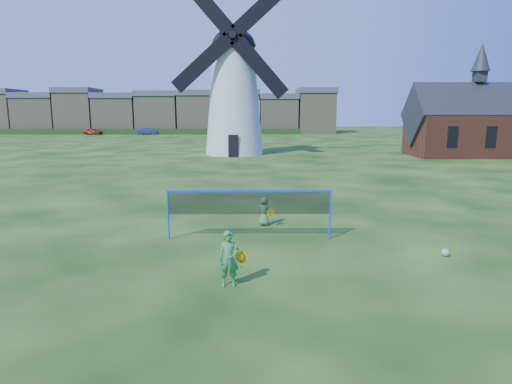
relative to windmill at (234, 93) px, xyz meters
The scene contains 11 objects.
ground 28.76m from the windmill, 86.89° to the right, with size 220.00×220.00×0.00m, color black.
windmill is the anchor object (origin of this frame).
chapel 21.87m from the windmill, ahead, with size 11.60×5.63×9.81m.
badminton_net 28.04m from the windmill, 86.85° to the right, with size 5.05×0.05×1.55m.
player_girl 31.74m from the windmill, 88.02° to the right, with size 0.67×0.36×1.29m.
player_boy 26.54m from the windmill, 85.52° to the right, with size 0.65×0.49×1.01m.
play_ball 30.63m from the windmill, 76.72° to the right, with size 0.22×0.22×0.22m, color green.
terraced_houses 46.92m from the windmill, 110.77° to the left, with size 68.02×8.40×8.39m.
hedge 43.33m from the windmill, 118.41° to the left, with size 62.00×0.80×1.00m, color #193814.
car_left 45.18m from the windmill, 125.90° to the left, with size 1.35×3.35×1.14m, color maroon.
car_right 41.32m from the windmill, 114.55° to the left, with size 1.26×3.61×1.19m, color navy.
Camera 1 is at (0.07, -12.48, 3.90)m, focal length 30.36 mm.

